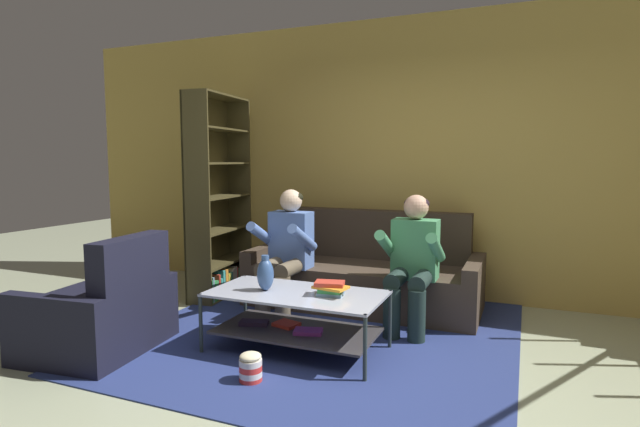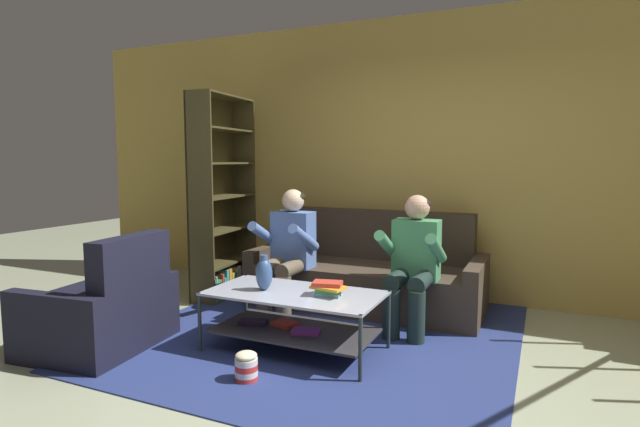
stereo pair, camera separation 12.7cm
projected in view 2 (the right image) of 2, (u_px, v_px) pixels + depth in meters
ground at (327, 390)px, 3.12m from camera, size 16.80×16.80×0.00m
back_partition at (421, 158)px, 5.19m from camera, size 8.40×0.12×2.90m
couch at (367, 276)px, 4.91m from camera, size 2.23×0.90×0.92m
person_seated_left at (288, 247)px, 4.62m from camera, size 0.50×0.58×1.16m
person_seated_right at (413, 258)px, 4.14m from camera, size 0.50×0.58×1.14m
coffee_table at (294, 312)px, 3.74m from camera, size 1.30×0.66×0.45m
area_rug at (330, 329)px, 4.24m from camera, size 3.01×3.28×0.01m
vase at (264, 274)px, 3.77m from camera, size 0.13×0.13×0.27m
book_stack at (328, 288)px, 3.62m from camera, size 0.26×0.20×0.10m
bookshelf at (219, 216)px, 5.29m from camera, size 0.39×0.98×2.10m
armchair at (103, 312)px, 3.80m from camera, size 0.90×1.03×0.88m
popcorn_tub at (246, 366)px, 3.24m from camera, size 0.15×0.15×0.20m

